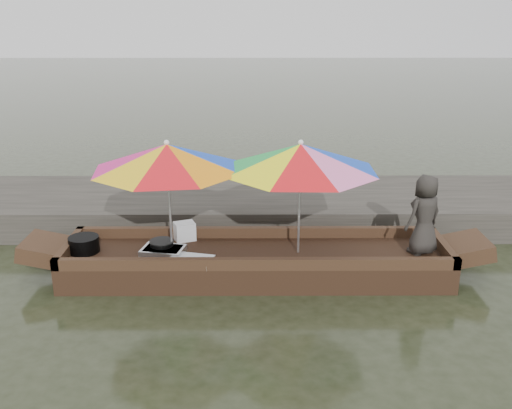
{
  "coord_description": "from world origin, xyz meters",
  "views": [
    {
      "loc": [
        -0.03,
        -7.14,
        3.44
      ],
      "look_at": [
        0.0,
        0.1,
        1.0
      ],
      "focal_mm": 40.0,
      "sensor_mm": 36.0,
      "label": 1
    }
  ],
  "objects_px": {
    "tray_scallop": "(191,261)",
    "umbrella_bow": "(169,198)",
    "tray_crayfish": "(163,251)",
    "boat_hull": "(256,264)",
    "umbrella_stern": "(299,198)",
    "charcoal_grill": "(162,247)",
    "cooking_pot": "(84,244)",
    "vendor": "(425,215)",
    "supply_bag": "(185,231)"
  },
  "relations": [
    {
      "from": "tray_scallop",
      "to": "umbrella_bow",
      "type": "relative_size",
      "value": 0.28
    },
    {
      "from": "tray_crayfish",
      "to": "vendor",
      "type": "bearing_deg",
      "value": 0.44
    },
    {
      "from": "boat_hull",
      "to": "supply_bag",
      "type": "bearing_deg",
      "value": 156.15
    },
    {
      "from": "supply_bag",
      "to": "umbrella_bow",
      "type": "distance_m",
      "value": 0.8
    },
    {
      "from": "charcoal_grill",
      "to": "umbrella_stern",
      "type": "bearing_deg",
      "value": -0.59
    },
    {
      "from": "boat_hull",
      "to": "umbrella_bow",
      "type": "relative_size",
      "value": 2.58
    },
    {
      "from": "tray_scallop",
      "to": "supply_bag",
      "type": "bearing_deg",
      "value": 101.81
    },
    {
      "from": "charcoal_grill",
      "to": "supply_bag",
      "type": "bearing_deg",
      "value": 58.64
    },
    {
      "from": "cooking_pot",
      "to": "charcoal_grill",
      "type": "bearing_deg",
      "value": -0.31
    },
    {
      "from": "vendor",
      "to": "boat_hull",
      "type": "bearing_deg",
      "value": -28.63
    },
    {
      "from": "charcoal_grill",
      "to": "vendor",
      "type": "xyz_separation_m",
      "value": [
        3.52,
        -0.05,
        0.48
      ]
    },
    {
      "from": "boat_hull",
      "to": "charcoal_grill",
      "type": "height_order",
      "value": "charcoal_grill"
    },
    {
      "from": "tray_scallop",
      "to": "charcoal_grill",
      "type": "xyz_separation_m",
      "value": [
        -0.43,
        0.37,
        0.04
      ]
    },
    {
      "from": "tray_crayfish",
      "to": "boat_hull",
      "type": "bearing_deg",
      "value": 2.77
    },
    {
      "from": "umbrella_stern",
      "to": "umbrella_bow",
      "type": "bearing_deg",
      "value": 180.0
    },
    {
      "from": "boat_hull",
      "to": "cooking_pot",
      "type": "bearing_deg",
      "value": 179.39
    },
    {
      "from": "umbrella_bow",
      "to": "umbrella_stern",
      "type": "bearing_deg",
      "value": 0.0
    },
    {
      "from": "charcoal_grill",
      "to": "umbrella_stern",
      "type": "xyz_separation_m",
      "value": [
        1.85,
        -0.02,
        0.7
      ]
    },
    {
      "from": "tray_crayfish",
      "to": "tray_scallop",
      "type": "relative_size",
      "value": 1.0
    },
    {
      "from": "tray_crayfish",
      "to": "cooking_pot",
      "type": "bearing_deg",
      "value": 175.49
    },
    {
      "from": "cooking_pot",
      "to": "umbrella_bow",
      "type": "relative_size",
      "value": 0.2
    },
    {
      "from": "umbrella_stern",
      "to": "boat_hull",
      "type": "bearing_deg",
      "value": 180.0
    },
    {
      "from": "boat_hull",
      "to": "cooking_pot",
      "type": "height_order",
      "value": "cooking_pot"
    },
    {
      "from": "cooking_pot",
      "to": "charcoal_grill",
      "type": "distance_m",
      "value": 1.06
    },
    {
      "from": "cooking_pot",
      "to": "charcoal_grill",
      "type": "height_order",
      "value": "cooking_pot"
    },
    {
      "from": "vendor",
      "to": "supply_bag",
      "type": "bearing_deg",
      "value": -36.22
    },
    {
      "from": "cooking_pot",
      "to": "vendor",
      "type": "xyz_separation_m",
      "value": [
        4.57,
        -0.06,
        0.44
      ]
    },
    {
      "from": "tray_crayfish",
      "to": "charcoal_grill",
      "type": "xyz_separation_m",
      "value": [
        -0.03,
        0.08,
        0.03
      ]
    },
    {
      "from": "cooking_pot",
      "to": "umbrella_stern",
      "type": "bearing_deg",
      "value": -0.49
    },
    {
      "from": "tray_scallop",
      "to": "supply_bag",
      "type": "relative_size",
      "value": 1.98
    },
    {
      "from": "cooking_pot",
      "to": "tray_crayfish",
      "type": "distance_m",
      "value": 1.09
    },
    {
      "from": "supply_bag",
      "to": "umbrella_stern",
      "type": "relative_size",
      "value": 0.14
    },
    {
      "from": "boat_hull",
      "to": "vendor",
      "type": "height_order",
      "value": "vendor"
    },
    {
      "from": "tray_scallop",
      "to": "umbrella_stern",
      "type": "distance_m",
      "value": 1.64
    },
    {
      "from": "tray_scallop",
      "to": "cooking_pot",
      "type": "bearing_deg",
      "value": 165.9
    },
    {
      "from": "boat_hull",
      "to": "cooking_pot",
      "type": "xyz_separation_m",
      "value": [
        -2.34,
        0.02,
        0.28
      ]
    },
    {
      "from": "tray_crayfish",
      "to": "umbrella_stern",
      "type": "relative_size",
      "value": 0.27
    },
    {
      "from": "tray_crayfish",
      "to": "umbrella_stern",
      "type": "xyz_separation_m",
      "value": [
        1.83,
        0.06,
        0.73
      ]
    },
    {
      "from": "charcoal_grill",
      "to": "umbrella_bow",
      "type": "height_order",
      "value": "umbrella_bow"
    },
    {
      "from": "supply_bag",
      "to": "tray_scallop",
      "type": "bearing_deg",
      "value": -78.19
    },
    {
      "from": "supply_bag",
      "to": "boat_hull",
      "type": "bearing_deg",
      "value": -23.85
    },
    {
      "from": "tray_scallop",
      "to": "tray_crayfish",
      "type": "bearing_deg",
      "value": 144.45
    },
    {
      "from": "tray_crayfish",
      "to": "umbrella_bow",
      "type": "height_order",
      "value": "umbrella_bow"
    },
    {
      "from": "supply_bag",
      "to": "vendor",
      "type": "height_order",
      "value": "vendor"
    },
    {
      "from": "tray_crayfish",
      "to": "umbrella_stern",
      "type": "height_order",
      "value": "umbrella_stern"
    },
    {
      "from": "boat_hull",
      "to": "tray_crayfish",
      "type": "bearing_deg",
      "value": -177.23
    },
    {
      "from": "tray_scallop",
      "to": "umbrella_bow",
      "type": "bearing_deg",
      "value": 129.87
    },
    {
      "from": "vendor",
      "to": "umbrella_bow",
      "type": "relative_size",
      "value": 0.55
    },
    {
      "from": "cooking_pot",
      "to": "tray_scallop",
      "type": "xyz_separation_m",
      "value": [
        1.49,
        -0.37,
        -0.08
      ]
    },
    {
      "from": "umbrella_bow",
      "to": "tray_crayfish",
      "type": "bearing_deg",
      "value": -151.51
    }
  ]
}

